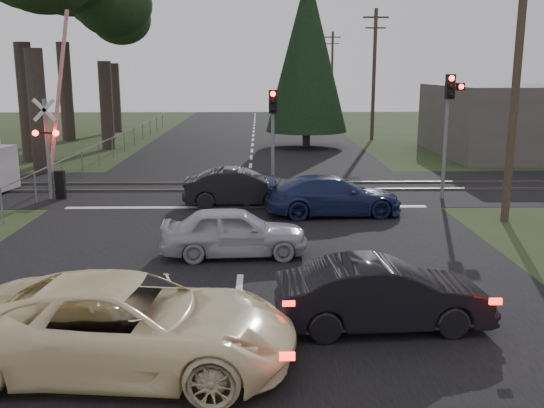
{
  "coord_description": "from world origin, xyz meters",
  "views": [
    {
      "loc": [
        0.48,
        -13.1,
        4.82
      ],
      "look_at": [
        0.81,
        2.85,
        1.3
      ],
      "focal_mm": 40.0,
      "sensor_mm": 36.0,
      "label": 1
    }
  ],
  "objects_px": {
    "utility_pole_near": "(517,74)",
    "dark_car_far": "(241,187)",
    "traffic_signal_right": "(449,112)",
    "blue_sedan": "(333,196)",
    "utility_pole_far": "(332,72)",
    "cream_coupe": "(127,325)",
    "utility_pole_mid": "(374,72)",
    "silver_car": "(234,232)",
    "crossing_signal": "(54,146)",
    "traffic_signal_center": "(273,123)",
    "dark_hatchback": "(383,295)"
  },
  "relations": [
    {
      "from": "utility_pole_near",
      "to": "utility_pole_mid",
      "type": "relative_size",
      "value": 1.0
    },
    {
      "from": "utility_pole_near",
      "to": "dark_hatchback",
      "type": "height_order",
      "value": "utility_pole_near"
    },
    {
      "from": "utility_pole_near",
      "to": "crossing_signal",
      "type": "bearing_deg",
      "value": 166.5
    },
    {
      "from": "crossing_signal",
      "to": "silver_car",
      "type": "bearing_deg",
      "value": -46.33
    },
    {
      "from": "utility_pole_mid",
      "to": "utility_pole_far",
      "type": "relative_size",
      "value": 1.0
    },
    {
      "from": "dark_hatchback",
      "to": "cream_coupe",
      "type": "bearing_deg",
      "value": 104.97
    },
    {
      "from": "cream_coupe",
      "to": "dark_car_far",
      "type": "distance_m",
      "value": 12.45
    },
    {
      "from": "traffic_signal_center",
      "to": "dark_car_far",
      "type": "bearing_deg",
      "value": -119.2
    },
    {
      "from": "traffic_signal_right",
      "to": "dark_car_far",
      "type": "height_order",
      "value": "traffic_signal_right"
    },
    {
      "from": "crossing_signal",
      "to": "utility_pole_mid",
      "type": "height_order",
      "value": "utility_pole_mid"
    },
    {
      "from": "utility_pole_far",
      "to": "dark_car_far",
      "type": "bearing_deg",
      "value": -100.62
    },
    {
      "from": "utility_pole_near",
      "to": "silver_car",
      "type": "relative_size",
      "value": 2.34
    },
    {
      "from": "dark_hatchback",
      "to": "silver_car",
      "type": "xyz_separation_m",
      "value": [
        -3.01,
        4.68,
        -0.01
      ]
    },
    {
      "from": "traffic_signal_center",
      "to": "dark_hatchback",
      "type": "bearing_deg",
      "value": -82.07
    },
    {
      "from": "utility_pole_far",
      "to": "dark_hatchback",
      "type": "distance_m",
      "value": 57.73
    },
    {
      "from": "blue_sedan",
      "to": "dark_car_far",
      "type": "relative_size",
      "value": 1.12
    },
    {
      "from": "utility_pole_far",
      "to": "blue_sedan",
      "type": "distance_m",
      "value": 48.49
    },
    {
      "from": "traffic_signal_center",
      "to": "cream_coupe",
      "type": "xyz_separation_m",
      "value": [
        -2.69,
        -14.53,
        -2.04
      ]
    },
    {
      "from": "traffic_signal_right",
      "to": "blue_sedan",
      "type": "distance_m",
      "value": 5.83
    },
    {
      "from": "utility_pole_near",
      "to": "dark_car_far",
      "type": "relative_size",
      "value": 2.2
    },
    {
      "from": "dark_hatchback",
      "to": "dark_car_far",
      "type": "relative_size",
      "value": 0.98
    },
    {
      "from": "utility_pole_near",
      "to": "dark_car_far",
      "type": "xyz_separation_m",
      "value": [
        -8.72,
        2.5,
        -4.05
      ]
    },
    {
      "from": "traffic_signal_right",
      "to": "utility_pole_near",
      "type": "xyz_separation_m",
      "value": [
        0.95,
        -3.47,
        1.41
      ]
    },
    {
      "from": "traffic_signal_right",
      "to": "dark_car_far",
      "type": "bearing_deg",
      "value": -172.85
    },
    {
      "from": "cream_coupe",
      "to": "traffic_signal_center",
      "type": "bearing_deg",
      "value": -5.33
    },
    {
      "from": "utility_pole_far",
      "to": "silver_car",
      "type": "xyz_separation_m",
      "value": [
        -8.7,
        -52.63,
        -4.07
      ]
    },
    {
      "from": "traffic_signal_center",
      "to": "blue_sedan",
      "type": "bearing_deg",
      "value": -61.75
    },
    {
      "from": "traffic_signal_right",
      "to": "blue_sedan",
      "type": "xyz_separation_m",
      "value": [
        -4.57,
        -2.47,
        -2.65
      ]
    },
    {
      "from": "cream_coupe",
      "to": "silver_car",
      "type": "distance_m",
      "value": 6.41
    },
    {
      "from": "dark_hatchback",
      "to": "blue_sedan",
      "type": "distance_m",
      "value": 9.31
    },
    {
      "from": "utility_pole_mid",
      "to": "cream_coupe",
      "type": "xyz_separation_m",
      "value": [
        -10.19,
        -33.86,
        -3.96
      ]
    },
    {
      "from": "traffic_signal_center",
      "to": "utility_pole_mid",
      "type": "distance_m",
      "value": 20.82
    },
    {
      "from": "crossing_signal",
      "to": "utility_pole_near",
      "type": "xyz_separation_m",
      "value": [
        15.77,
        -3.79,
        2.67
      ]
    },
    {
      "from": "traffic_signal_center",
      "to": "silver_car",
      "type": "xyz_separation_m",
      "value": [
        -1.2,
        -8.3,
        -2.15
      ]
    },
    {
      "from": "utility_pole_mid",
      "to": "silver_car",
      "type": "relative_size",
      "value": 2.34
    },
    {
      "from": "traffic_signal_right",
      "to": "blue_sedan",
      "type": "relative_size",
      "value": 1.02
    },
    {
      "from": "traffic_signal_right",
      "to": "traffic_signal_center",
      "type": "xyz_separation_m",
      "value": [
        -6.55,
        1.2,
        -0.51
      ]
    },
    {
      "from": "blue_sedan",
      "to": "utility_pole_near",
      "type": "bearing_deg",
      "value": -104.46
    },
    {
      "from": "traffic_signal_right",
      "to": "silver_car",
      "type": "relative_size",
      "value": 1.22
    },
    {
      "from": "crossing_signal",
      "to": "dark_car_far",
      "type": "bearing_deg",
      "value": -10.33
    },
    {
      "from": "utility_pole_near",
      "to": "dark_hatchback",
      "type": "bearing_deg",
      "value": -124.4
    },
    {
      "from": "utility_pole_far",
      "to": "cream_coupe",
      "type": "bearing_deg",
      "value": -99.82
    },
    {
      "from": "utility_pole_mid",
      "to": "cream_coupe",
      "type": "relative_size",
      "value": 1.63
    },
    {
      "from": "utility_pole_mid",
      "to": "dark_hatchback",
      "type": "distance_m",
      "value": 33.06
    },
    {
      "from": "traffic_signal_center",
      "to": "utility_pole_far",
      "type": "xyz_separation_m",
      "value": [
        7.5,
        44.32,
        1.92
      ]
    },
    {
      "from": "cream_coupe",
      "to": "blue_sedan",
      "type": "height_order",
      "value": "cream_coupe"
    },
    {
      "from": "dark_hatchback",
      "to": "traffic_signal_right",
      "type": "bearing_deg",
      "value": -25.89
    },
    {
      "from": "utility_pole_far",
      "to": "crossing_signal",
      "type": "bearing_deg",
      "value": -109.23
    },
    {
      "from": "cream_coupe",
      "to": "dark_car_far",
      "type": "relative_size",
      "value": 1.35
    },
    {
      "from": "utility_pole_near",
      "to": "utility_pole_mid",
      "type": "height_order",
      "value": "same"
    }
  ]
}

